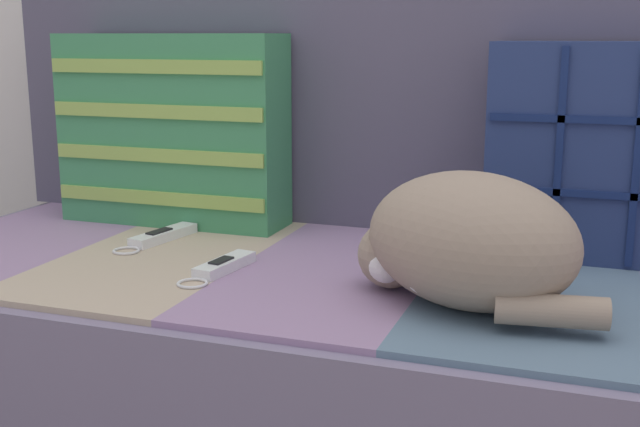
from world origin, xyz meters
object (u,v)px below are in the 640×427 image
(game_remote_near, at_px, (161,236))
(game_remote_far, at_px, (222,266))
(sleeping_cat, at_px, (463,244))
(throw_pillow_striped, at_px, (173,130))
(couch, at_px, (431,395))
(throw_pillow_quilted, at_px, (598,152))

(game_remote_near, distance_m, game_remote_far, 0.24)
(sleeping_cat, bearing_deg, throw_pillow_striped, 152.62)
(throw_pillow_striped, xyz_separation_m, game_remote_near, (0.05, -0.15, -0.18))
(game_remote_near, bearing_deg, sleeping_cat, -17.21)
(couch, xyz_separation_m, sleeping_cat, (0.07, -0.16, 0.31))
(couch, height_order, sleeping_cat, sleeping_cat)
(sleeping_cat, relative_size, game_remote_far, 2.02)
(throw_pillow_striped, distance_m, sleeping_cat, 0.74)
(couch, bearing_deg, throw_pillow_quilted, 36.48)
(throw_pillow_quilted, bearing_deg, game_remote_far, -152.47)
(couch, relative_size, throw_pillow_striped, 4.33)
(game_remote_far, bearing_deg, sleeping_cat, -5.95)
(throw_pillow_striped, bearing_deg, game_remote_far, -49.52)
(throw_pillow_striped, bearing_deg, game_remote_near, -70.70)
(couch, distance_m, throw_pillow_quilted, 0.50)
(throw_pillow_quilted, xyz_separation_m, game_remote_near, (-0.77, -0.15, -0.18))
(couch, xyz_separation_m, throw_pillow_quilted, (0.24, 0.18, 0.40))
(sleeping_cat, height_order, game_remote_far, sleeping_cat)
(game_remote_near, bearing_deg, throw_pillow_quilted, 11.24)
(couch, bearing_deg, game_remote_far, -160.05)
(throw_pillow_quilted, height_order, throw_pillow_striped, throw_pillow_striped)
(throw_pillow_quilted, height_order, sleeping_cat, throw_pillow_quilted)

